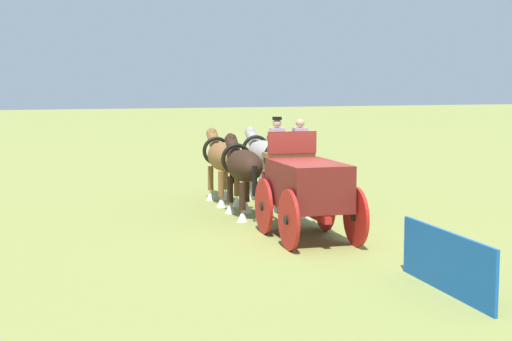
# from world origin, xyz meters

# --- Properties ---
(ground_plane) EXTENTS (220.00, 220.00, 0.00)m
(ground_plane) POSITION_xyz_m (0.00, 0.00, 0.00)
(ground_plane) COLOR olive
(show_wagon) EXTENTS (5.60, 2.14, 2.87)m
(show_wagon) POSITION_xyz_m (0.16, -0.02, 1.27)
(show_wagon) COLOR maroon
(show_wagon) RESTS_ON ground
(draft_horse_rear_near) EXTENTS (3.05, 1.18, 2.26)m
(draft_horse_rear_near) POSITION_xyz_m (3.65, 0.13, 1.38)
(draft_horse_rear_near) COLOR #331E14
(draft_horse_rear_near) RESTS_ON ground
(draft_horse_rear_off) EXTENTS (3.02, 1.24, 2.29)m
(draft_horse_rear_off) POSITION_xyz_m (3.45, -1.15, 1.41)
(draft_horse_rear_off) COLOR brown
(draft_horse_rear_off) RESTS_ON ground
(draft_horse_lead_near) EXTENTS (3.19, 1.19, 2.28)m
(draft_horse_lead_near) POSITION_xyz_m (6.22, -0.23, 1.40)
(draft_horse_lead_near) COLOR brown
(draft_horse_lead_near) RESTS_ON ground
(draft_horse_lead_off) EXTENTS (3.02, 1.21, 2.30)m
(draft_horse_lead_off) POSITION_xyz_m (6.03, -1.52, 1.42)
(draft_horse_lead_off) COLOR #9E998E
(draft_horse_lead_off) RESTS_ON ground
(sponsor_banner) EXTENTS (3.17, 0.55, 1.10)m
(sponsor_banner) POSITION_xyz_m (-5.09, -0.08, 0.55)
(sponsor_banner) COLOR #1959B2
(sponsor_banner) RESTS_ON ground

